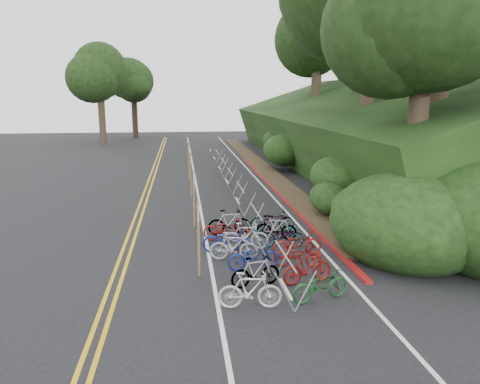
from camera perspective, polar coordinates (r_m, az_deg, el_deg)
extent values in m
plane|color=black|center=(15.82, -7.21, -9.34)|extent=(120.00, 120.00, 0.00)
cube|color=gold|center=(25.51, -12.08, -1.35)|extent=(0.12, 80.00, 0.01)
cube|color=gold|center=(25.49, -11.41, -1.34)|extent=(0.12, 80.00, 0.01)
cube|color=silver|center=(25.43, -5.00, -1.18)|extent=(0.12, 80.00, 0.01)
cube|color=silver|center=(25.91, 4.32, -0.92)|extent=(0.12, 80.00, 0.01)
cube|color=silver|center=(14.28, 5.60, -11.67)|extent=(0.10, 1.60, 0.01)
cube|color=silver|center=(19.83, 1.79, -4.86)|extent=(0.10, 1.60, 0.01)
cube|color=silver|center=(25.58, -0.29, -1.05)|extent=(0.10, 1.60, 0.01)
cube|color=silver|center=(31.43, -1.60, 1.35)|extent=(0.10, 1.60, 0.01)
cube|color=silver|center=(37.32, -2.50, 2.99)|extent=(0.10, 1.60, 0.01)
cube|color=silver|center=(43.25, -3.16, 4.19)|extent=(0.10, 1.60, 0.01)
cube|color=silver|center=(49.19, -3.66, 5.10)|extent=(0.10, 1.60, 0.01)
cube|color=maroon|center=(27.92, 4.52, 0.09)|extent=(0.25, 28.00, 0.10)
cube|color=black|center=(39.24, 12.90, 7.25)|extent=(12.32, 44.00, 9.11)
cube|color=#382819|center=(37.72, 2.51, 3.20)|extent=(1.40, 44.00, 0.16)
ellipsoid|color=#284C19|center=(19.68, 14.16, -2.22)|extent=(2.00, 2.80, 1.60)
ellipsoid|color=#284C19|center=(24.45, 11.76, 1.79)|extent=(2.60, 3.64, 2.08)
ellipsoid|color=#284C19|center=(30.39, 10.31, 4.60)|extent=(2.20, 3.08, 1.76)
ellipsoid|color=#284C19|center=(35.85, 5.28, 5.10)|extent=(3.00, 4.20, 2.40)
ellipsoid|color=#284C19|center=(41.81, 4.46, 6.29)|extent=(2.40, 3.36, 1.92)
ellipsoid|color=#284C19|center=(45.92, 5.07, 7.62)|extent=(2.80, 3.92, 2.24)
ellipsoid|color=#284C19|center=(22.40, 10.91, -0.77)|extent=(1.80, 2.52, 1.44)
ellipsoid|color=#284C19|center=(34.37, 9.64, 6.45)|extent=(3.20, 4.48, 2.56)
ellipsoid|color=black|center=(17.75, 19.50, -3.49)|extent=(5.28, 6.16, 3.52)
cylinder|color=#2D2319|center=(20.17, 20.70, 5.94)|extent=(0.79, 0.79, 5.39)
ellipsoid|color=black|center=(20.34, 21.75, 19.80)|extent=(7.36, 7.36, 7.00)
cylinder|color=#2D2319|center=(23.94, 23.13, 11.89)|extent=(0.85, 0.85, 6.63)
cylinder|color=#2D2319|center=(28.90, 15.25, 11.21)|extent=(0.83, 0.83, 6.21)
cylinder|color=#2D2319|center=(37.27, 14.25, 13.00)|extent=(0.88, 0.88, 7.04)
cylinder|color=#2D2319|center=(44.53, 9.17, 11.63)|extent=(0.81, 0.81, 5.80)
ellipsoid|color=black|center=(44.84, 9.40, 18.31)|extent=(7.73, 7.73, 7.35)
cylinder|color=#2D2319|center=(52.92, 9.41, 12.82)|extent=(0.85, 0.85, 6.63)
ellipsoid|color=black|center=(53.40, 9.64, 19.35)|extent=(9.21, 9.21, 8.75)
cylinder|color=#2D2319|center=(57.58, -16.44, 8.30)|extent=(0.79, 0.79, 5.39)
ellipsoid|color=black|center=(57.53, -16.73, 13.17)|extent=(7.36, 7.36, 7.00)
cylinder|color=#2D2319|center=(65.14, -12.69, 8.65)|extent=(0.77, 0.77, 4.97)
ellipsoid|color=black|center=(65.07, -12.87, 12.53)|extent=(6.44, 6.44, 6.12)
cylinder|color=#999CA1|center=(13.60, 5.52, -7.67)|extent=(0.05, 2.74, 0.05)
cylinder|color=#999CA1|center=(12.60, 5.48, -12.12)|extent=(0.59, 0.04, 1.14)
cylinder|color=#999CA1|center=(12.73, 7.99, -11.93)|extent=(0.59, 0.04, 1.14)
cylinder|color=#999CA1|center=(14.91, 3.34, -8.23)|extent=(0.59, 0.04, 1.14)
cylinder|color=#999CA1|center=(15.01, 5.46, -8.11)|extent=(0.59, 0.04, 1.14)
cylinder|color=#999CA1|center=(18.56, 1.99, -2.35)|extent=(0.05, 3.00, 0.05)
cylinder|color=#999CA1|center=(17.34, 1.79, -5.34)|extent=(0.58, 0.04, 1.13)
cylinder|color=#999CA1|center=(17.43, 3.62, -5.27)|extent=(0.58, 0.04, 1.13)
cylinder|color=#999CA1|center=(20.01, 0.55, -3.01)|extent=(0.58, 0.04, 1.13)
cylinder|color=#999CA1|center=(20.09, 2.13, -2.95)|extent=(0.58, 0.04, 1.13)
cylinder|color=#999CA1|center=(23.39, 0.05, 0.60)|extent=(0.05, 3.00, 0.05)
cylinder|color=#999CA1|center=(22.12, -0.22, -1.57)|extent=(0.58, 0.04, 1.13)
cylinder|color=#999CA1|center=(22.20, 1.22, -1.53)|extent=(0.58, 0.04, 1.13)
cylinder|color=#999CA1|center=(24.84, -1.00, -0.10)|extent=(0.58, 0.04, 1.13)
cylinder|color=#999CA1|center=(24.90, 0.28, -0.06)|extent=(0.58, 0.04, 1.13)
cylinder|color=#999CA1|center=(28.28, -1.22, 2.54)|extent=(0.05, 3.00, 0.05)
cylinder|color=#999CA1|center=(26.98, -1.50, 0.85)|extent=(0.58, 0.04, 1.13)
cylinder|color=#999CA1|center=(27.04, -0.32, 0.88)|extent=(0.58, 0.04, 1.13)
cylinder|color=#999CA1|center=(29.73, -2.04, 1.86)|extent=(0.58, 0.04, 1.13)
cylinder|color=#999CA1|center=(29.78, -0.96, 1.89)|extent=(0.58, 0.04, 1.13)
cylinder|color=#999CA1|center=(33.21, -2.12, 3.91)|extent=(0.05, 3.00, 0.05)
cylinder|color=#999CA1|center=(31.89, -2.39, 2.53)|extent=(0.58, 0.04, 1.13)
cylinder|color=#999CA1|center=(31.94, -1.39, 2.56)|extent=(0.58, 0.04, 1.13)
cylinder|color=#999CA1|center=(34.65, -2.78, 3.27)|extent=(0.58, 0.04, 1.13)
cylinder|color=#999CA1|center=(34.69, -1.86, 3.29)|extent=(0.58, 0.04, 1.13)
cylinder|color=#999CA1|center=(38.15, -2.79, 4.92)|extent=(0.05, 3.00, 0.05)
cylinder|color=#999CA1|center=(36.82, -3.05, 3.77)|extent=(0.58, 0.04, 1.13)
cylinder|color=#999CA1|center=(36.86, -2.18, 3.78)|extent=(0.58, 0.04, 1.13)
cylinder|color=#999CA1|center=(39.59, -3.35, 4.32)|extent=(0.58, 0.04, 1.13)
cylinder|color=#999CA1|center=(39.63, -2.54, 4.34)|extent=(0.58, 0.04, 1.13)
cylinder|color=brown|center=(14.75, -5.07, -5.83)|extent=(0.08, 0.08, 2.45)
cube|color=silver|center=(14.51, -5.13, -2.53)|extent=(0.02, 0.40, 0.50)
cylinder|color=brown|center=(20.26, -5.63, -0.91)|extent=(0.08, 0.08, 2.50)
cube|color=silver|center=(20.09, -5.68, 1.60)|extent=(0.02, 0.40, 0.50)
cylinder|color=brown|center=(26.15, -6.01, 1.95)|extent=(0.08, 0.08, 2.50)
cube|color=silver|center=(26.01, -6.05, 3.90)|extent=(0.02, 0.40, 0.50)
cylinder|color=brown|center=(32.08, -6.25, 3.75)|extent=(0.08, 0.08, 2.50)
cube|color=silver|center=(31.97, -6.28, 5.35)|extent=(0.02, 0.40, 0.50)
cylinder|color=brown|center=(38.03, -6.41, 4.99)|extent=(0.08, 0.08, 2.50)
cube|color=silver|center=(37.94, -6.45, 6.34)|extent=(0.02, 0.40, 0.50)
imported|color=navy|center=(17.06, -1.49, -5.93)|extent=(1.09, 1.97, 0.98)
imported|color=beige|center=(12.83, 1.24, -11.90)|extent=(0.65, 1.77, 1.04)
imported|color=#144C1E|center=(13.50, 9.74, -11.08)|extent=(1.10, 1.89, 0.94)
imported|color=slate|center=(14.22, 1.91, -9.67)|extent=(0.83, 1.64, 0.95)
imported|color=maroon|center=(14.58, 8.22, -9.12)|extent=(0.89, 1.74, 1.01)
imported|color=navy|center=(15.57, 1.66, -7.81)|extent=(0.86, 1.82, 0.92)
imported|color=maroon|center=(15.89, 7.08, -7.63)|extent=(0.87, 1.69, 0.84)
imported|color=#9E9EA3|center=(16.35, -0.75, -6.64)|extent=(0.78, 1.76, 1.02)
imported|color=maroon|center=(16.87, 6.97, -6.21)|extent=(0.90, 1.94, 0.98)
imported|color=#9E9EA3|center=(17.51, 0.71, -5.37)|extent=(0.66, 1.75, 1.03)
imported|color=slate|center=(17.85, 5.12, -5.35)|extent=(0.67, 1.69, 0.87)
imported|color=maroon|center=(18.45, -1.66, -4.57)|extent=(1.13, 1.97, 0.98)
imported|color=slate|center=(18.73, 4.47, -4.35)|extent=(0.89, 1.69, 0.97)
imported|color=slate|center=(19.29, -1.31, -3.70)|extent=(0.59, 1.79, 1.06)
imported|color=slate|center=(19.80, 3.92, -3.46)|extent=(0.69, 1.86, 0.97)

